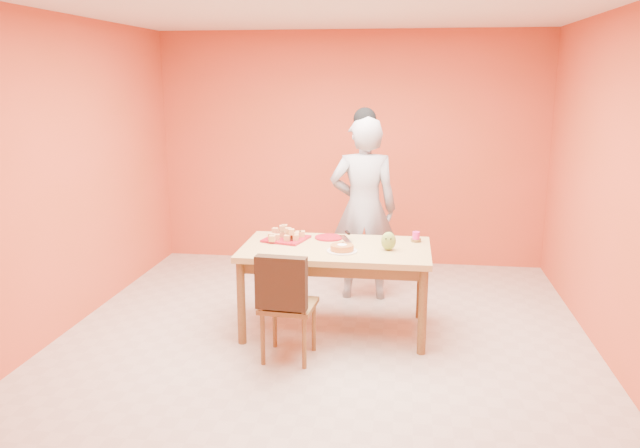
# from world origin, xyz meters

# --- Properties ---
(floor) EXTENTS (5.00, 5.00, 0.00)m
(floor) POSITION_xyz_m (0.00, 0.00, 0.00)
(floor) COLOR beige
(floor) RESTS_ON ground
(ceiling) EXTENTS (5.00, 5.00, 0.00)m
(ceiling) POSITION_xyz_m (0.00, 0.00, 2.70)
(ceiling) COLOR silver
(ceiling) RESTS_ON wall_back
(wall_back) EXTENTS (4.50, 0.00, 4.50)m
(wall_back) POSITION_xyz_m (0.00, 2.50, 1.35)
(wall_back) COLOR #D04B30
(wall_back) RESTS_ON floor
(wall_left) EXTENTS (0.00, 5.00, 5.00)m
(wall_left) POSITION_xyz_m (-2.25, 0.00, 1.35)
(wall_left) COLOR #D04B30
(wall_left) RESTS_ON floor
(wall_right) EXTENTS (0.00, 5.00, 5.00)m
(wall_right) POSITION_xyz_m (2.25, 0.00, 1.35)
(wall_right) COLOR #D04B30
(wall_right) RESTS_ON floor
(dining_table) EXTENTS (1.60, 0.90, 0.76)m
(dining_table) POSITION_xyz_m (0.08, 0.34, 0.67)
(dining_table) COLOR tan
(dining_table) RESTS_ON floor
(dining_chair) EXTENTS (0.44, 0.50, 0.89)m
(dining_chair) POSITION_xyz_m (-0.22, -0.28, 0.46)
(dining_chair) COLOR brown
(dining_chair) RESTS_ON floor
(pastry_pile) EXTENTS (0.31, 0.31, 0.10)m
(pastry_pile) POSITION_xyz_m (-0.38, 0.51, 0.83)
(pastry_pile) COLOR tan
(pastry_pile) RESTS_ON pastry_platter
(person) EXTENTS (0.70, 0.49, 1.81)m
(person) POSITION_xyz_m (0.25, 1.24, 0.91)
(person) COLOR gray
(person) RESTS_ON floor
(pastry_platter) EXTENTS (0.42, 0.42, 0.02)m
(pastry_platter) POSITION_xyz_m (-0.38, 0.51, 0.77)
(pastry_platter) COLOR maroon
(pastry_platter) RESTS_ON dining_table
(red_dinner_plate) EXTENTS (0.32, 0.32, 0.02)m
(red_dinner_plate) POSITION_xyz_m (-0.01, 0.62, 0.77)
(red_dinner_plate) COLOR maroon
(red_dinner_plate) RESTS_ON dining_table
(white_cake_plate) EXTENTS (0.25, 0.25, 0.01)m
(white_cake_plate) POSITION_xyz_m (0.15, 0.19, 0.77)
(white_cake_plate) COLOR white
(white_cake_plate) RESTS_ON dining_table
(sponge_cake) EXTENTS (0.25, 0.25, 0.04)m
(sponge_cake) POSITION_xyz_m (0.15, 0.19, 0.79)
(sponge_cake) COLOR #CE7E35
(sponge_cake) RESTS_ON white_cake_plate
(cake_server) EXTENTS (0.14, 0.27, 0.01)m
(cake_server) POSITION_xyz_m (0.16, 0.37, 0.82)
(cake_server) COLOR silver
(cake_server) RESTS_ON sponge_cake
(egg_ornament) EXTENTS (0.13, 0.11, 0.16)m
(egg_ornament) POSITION_xyz_m (0.53, 0.30, 0.84)
(egg_ornament) COLOR olive
(egg_ornament) RESTS_ON dining_table
(magenta_glass) EXTENTS (0.07, 0.07, 0.09)m
(magenta_glass) POSITION_xyz_m (0.76, 0.60, 0.81)
(magenta_glass) COLOR #DD2188
(magenta_glass) RESTS_ON dining_table
(checker_tin) EXTENTS (0.11, 0.11, 0.03)m
(checker_tin) POSITION_xyz_m (0.76, 0.61, 0.77)
(checker_tin) COLOR #34180E
(checker_tin) RESTS_ON dining_table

